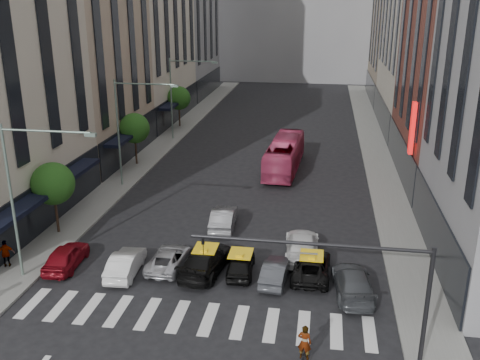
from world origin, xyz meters
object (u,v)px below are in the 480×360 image
at_px(taxi_left, 206,260).
at_px(bus, 285,155).
at_px(streetlamp_mid, 128,119).
at_px(pedestrian_far, 6,254).
at_px(taxi_center, 241,264).
at_px(motorcycle, 304,355).
at_px(car_red, 66,256).
at_px(streetlamp_near, 25,183).
at_px(car_white_front, 126,263).
at_px(streetlamp_far, 179,88).

distance_m(taxi_left, bus, 20.50).
distance_m(streetlamp_mid, pedestrian_far, 16.12).
bearing_deg(taxi_left, bus, -90.87).
xyz_separation_m(taxi_center, motorcycle, (4.04, -7.64, -0.24)).
bearing_deg(car_red, bus, -121.68).
bearing_deg(streetlamp_near, taxi_left, 13.83).
bearing_deg(car_white_front, motorcycle, 145.15).
xyz_separation_m(taxi_center, pedestrian_far, (-13.93, -1.61, 0.36)).
bearing_deg(streetlamp_mid, streetlamp_far, 90.00).
bearing_deg(bus, motorcycle, 99.73).
distance_m(car_white_front, pedestrian_far, 7.27).
xyz_separation_m(streetlamp_near, taxi_left, (9.45, 2.33, -5.15)).
bearing_deg(bus, car_red, 64.70).
height_order(streetlamp_far, bus, streetlamp_far).
bearing_deg(streetlamp_far, pedestrian_far, -94.41).
xyz_separation_m(streetlamp_far, car_white_front, (4.84, -30.65, -5.22)).
xyz_separation_m(car_white_front, bus, (7.66, 21.24, 0.82)).
height_order(streetlamp_near, motorcycle, streetlamp_near).
distance_m(streetlamp_near, taxi_center, 12.90).
distance_m(streetlamp_far, bus, 16.26).
xyz_separation_m(streetlamp_far, taxi_center, (11.52, -29.55, -5.26)).
xyz_separation_m(taxi_left, taxi_center, (2.07, 0.12, -0.11)).
bearing_deg(pedestrian_far, streetlamp_far, -117.98).
distance_m(streetlamp_far, taxi_center, 32.15).
height_order(streetlamp_mid, bus, streetlamp_mid).
bearing_deg(car_red, pedestrian_far, 9.80).
height_order(streetlamp_mid, car_white_front, streetlamp_mid).
xyz_separation_m(car_white_front, motorcycle, (10.72, -6.55, -0.28)).
height_order(taxi_left, motorcycle, taxi_left).
height_order(streetlamp_near, pedestrian_far, streetlamp_near).
bearing_deg(bus, streetlamp_far, -33.55).
bearing_deg(pedestrian_far, motorcycle, 137.89).
bearing_deg(taxi_left, taxi_center, -169.01).
bearing_deg(car_white_front, streetlamp_far, -84.47).
height_order(streetlamp_near, car_red, streetlamp_near).
relative_size(car_red, bus, 0.38).
bearing_deg(streetlamp_near, streetlamp_mid, 90.00).
height_order(bus, motorcycle, bus).
height_order(car_red, pedestrian_far, pedestrian_far).
bearing_deg(car_red, taxi_center, -178.37).
distance_m(streetlamp_near, bus, 26.19).
bearing_deg(streetlamp_near, streetlamp_far, 90.00).
relative_size(streetlamp_near, motorcycle, 5.80).
distance_m(taxi_center, bus, 20.18).
distance_m(streetlamp_far, car_red, 30.85).
relative_size(car_white_front, taxi_left, 0.80).
relative_size(streetlamp_far, pedestrian_far, 5.29).
xyz_separation_m(streetlamp_near, pedestrian_far, (-2.41, 0.83, -4.90)).
distance_m(streetlamp_near, streetlamp_mid, 16.00).
xyz_separation_m(streetlamp_far, taxi_left, (9.45, -29.67, -5.15)).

